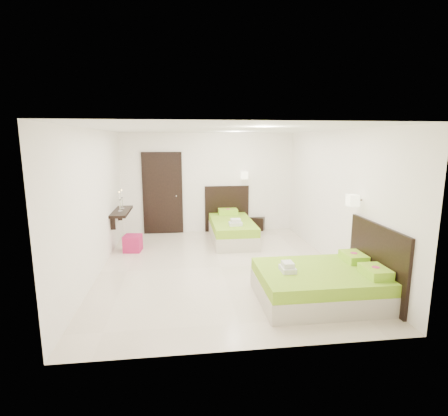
{
  "coord_description": "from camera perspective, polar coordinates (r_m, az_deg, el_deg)",
  "views": [
    {
      "loc": [
        -0.73,
        -6.36,
        2.39
      ],
      "look_at": [
        0.1,
        0.3,
        1.1
      ],
      "focal_mm": 28.0,
      "sensor_mm": 36.0,
      "label": 1
    }
  ],
  "objects": [
    {
      "name": "bed_double",
      "position": [
        5.64,
        16.07,
        -11.58
      ],
      "size": [
        1.85,
        1.57,
        1.53
      ],
      "color": "beige",
      "rests_on": "ground"
    },
    {
      "name": "bed_single",
      "position": [
        8.56,
        1.25,
        -3.3
      ],
      "size": [
        1.17,
        1.96,
        1.61
      ],
      "color": "beige",
      "rests_on": "ground"
    },
    {
      "name": "console_shelf",
      "position": [
        8.22,
        -16.45,
        -0.6
      ],
      "size": [
        0.35,
        1.2,
        0.78
      ],
      "color": "black",
      "rests_on": "ground"
    },
    {
      "name": "nightstand",
      "position": [
        9.63,
        5.44,
        -2.45
      ],
      "size": [
        0.51,
        0.49,
        0.35
      ],
      "primitive_type": "cube",
      "rotation": [
        0.0,
        0.0,
        -0.43
      ],
      "color": "black",
      "rests_on": "ground"
    },
    {
      "name": "door",
      "position": [
        9.17,
        -9.98,
        2.31
      ],
      "size": [
        1.02,
        0.15,
        2.14
      ],
      "color": "black",
      "rests_on": "ground"
    },
    {
      "name": "floor",
      "position": [
        6.83,
        -0.53,
        -9.59
      ],
      "size": [
        5.5,
        5.5,
        0.0
      ],
      "primitive_type": "plane",
      "color": "beige",
      "rests_on": "ground"
    },
    {
      "name": "ottoman",
      "position": [
        7.96,
        -14.67,
        -5.59
      ],
      "size": [
        0.4,
        0.4,
        0.36
      ],
      "primitive_type": "cube",
      "rotation": [
        0.0,
        0.0,
        -0.12
      ],
      "color": "#9F1547",
      "rests_on": "ground"
    }
  ]
}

